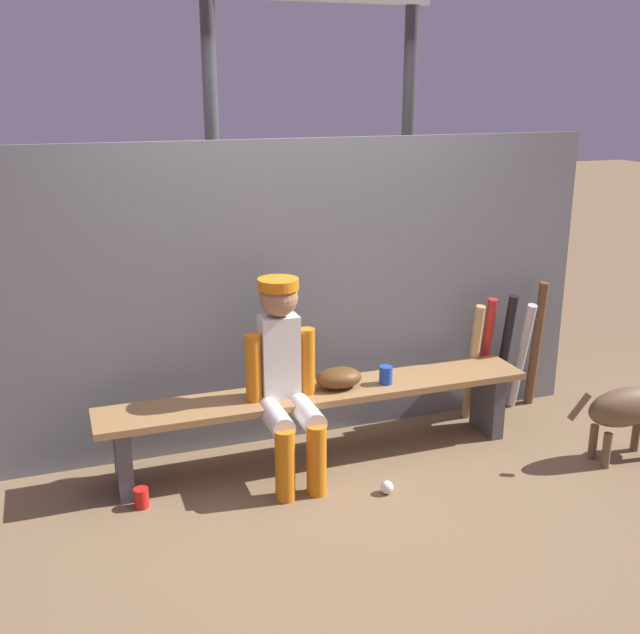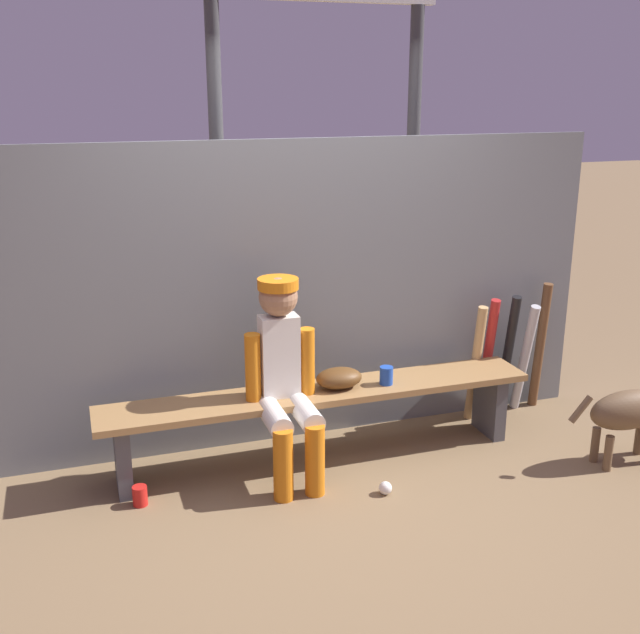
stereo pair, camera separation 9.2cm
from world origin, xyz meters
name	(u,v)px [view 2 (the right image)]	position (x,y,z in m)	size (l,w,h in m)	color
ground_plane	(320,459)	(0.00, 0.00, 0.00)	(30.00, 30.00, 0.00)	brown
chainlink_fence	(301,294)	(0.00, 0.37, 0.94)	(3.89, 0.03, 1.88)	slate
dugout_bench	(320,405)	(0.00, 0.00, 0.35)	(2.61, 0.36, 0.45)	olive
player_seated	(285,373)	(-0.25, -0.11, 0.63)	(0.41, 0.55, 1.15)	silver
baseball_glove	(339,378)	(0.12, 0.00, 0.51)	(0.28, 0.20, 0.12)	#593819
bat_wood_tan	(476,364)	(1.15, 0.20, 0.41)	(0.06, 0.06, 0.81)	tan
bat_aluminum_red	(488,357)	(1.28, 0.27, 0.42)	(0.06, 0.06, 0.84)	#B22323
bat_aluminum_black	(508,354)	(1.43, 0.26, 0.43)	(0.06, 0.06, 0.85)	black
bat_aluminum_silver	(524,358)	(1.53, 0.21, 0.40)	(0.06, 0.06, 0.80)	#B7B7BC
bat_wood_dark	(540,346)	(1.69, 0.27, 0.45)	(0.06, 0.06, 0.90)	brown
baseball	(385,488)	(0.21, -0.51, 0.04)	(0.07, 0.07, 0.07)	white
cup_on_ground	(140,496)	(-1.09, -0.20, 0.06)	(0.08, 0.08, 0.11)	red
cup_on_bench	(386,376)	(0.41, -0.04, 0.51)	(0.08, 0.08, 0.11)	#1E47AD
dog	(636,409)	(1.77, -0.61, 0.34)	(0.84, 0.20, 0.49)	brown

